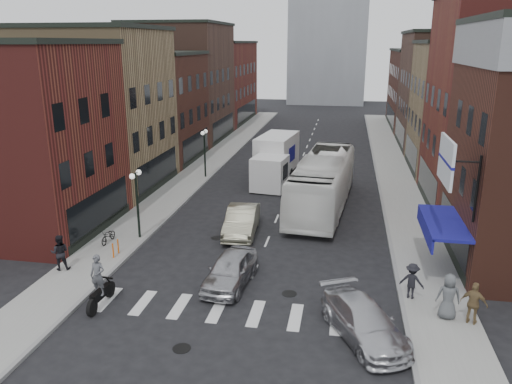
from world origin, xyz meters
TOP-DOWN VIEW (x-y plane):
  - ground at (0.00, 0.00)m, footprint 160.00×160.00m
  - sidewalk_left at (-8.50, 22.00)m, footprint 3.00×74.00m
  - sidewalk_right at (8.50, 22.00)m, footprint 3.00×74.00m
  - curb_left at (-7.00, 22.00)m, footprint 0.20×74.00m
  - curb_right at (7.00, 22.00)m, footprint 0.20×74.00m
  - crosswalk_stripes at (0.00, -3.00)m, footprint 12.00×2.20m
  - bldg_left_near at (-14.99, 4.50)m, footprint 10.30×9.20m
  - bldg_left_mid_a at (-14.99, 14.00)m, footprint 10.30×10.20m
  - bldg_left_mid_b at (-14.99, 24.00)m, footprint 10.30×10.20m
  - bldg_left_far_a at (-14.99, 35.00)m, footprint 10.30×12.20m
  - bldg_left_far_b at (-14.99, 49.00)m, footprint 10.30×16.20m
  - bldg_right_mid_b at (14.99, 24.00)m, footprint 10.30×10.20m
  - bldg_right_far_a at (14.99, 35.00)m, footprint 10.30×12.20m
  - bldg_right_far_b at (14.99, 49.00)m, footprint 10.30×16.20m
  - awning_blue at (8.93, 2.50)m, footprint 1.80×5.00m
  - billboard_sign at (8.59, 0.50)m, footprint 1.52×3.00m
  - streetlamp_near at (-7.40, 4.00)m, footprint 0.32×1.22m
  - streetlamp_far at (-7.40, 18.00)m, footprint 0.32×1.22m
  - bike_rack at (-7.60, 1.30)m, footprint 0.08×0.68m
  - box_truck at (-1.46, 18.12)m, footprint 3.26×8.71m
  - motorcycle_rider at (-5.97, -3.63)m, footprint 0.70×2.41m
  - transit_bus at (2.79, 11.89)m, footprint 4.26×13.42m
  - sedan_left_near at (-0.87, -0.57)m, footprint 2.21×4.64m
  - sedan_left_far at (-1.71, 6.00)m, footprint 2.09×5.08m
  - curb_car at (5.25, -4.01)m, footprint 4.02×5.27m
  - parked_bicycle at (-8.81, 2.92)m, footprint 0.57×1.53m
  - ped_left_solo at (-9.54, -0.79)m, footprint 1.01×0.79m
  - ped_right_a at (7.40, -0.65)m, footprint 1.17×0.81m
  - ped_right_b at (9.60, -2.41)m, footprint 1.18×0.92m
  - ped_right_c at (8.67, -2.14)m, footprint 0.99×0.67m

SIDE VIEW (x-z plane):
  - ground at x=0.00m, z-range 0.00..0.00m
  - curb_left at x=-7.00m, z-range -0.08..0.08m
  - curb_right at x=7.00m, z-range -0.08..0.08m
  - crosswalk_stripes at x=0.00m, z-range -0.01..0.01m
  - sidewalk_left at x=-8.50m, z-range 0.00..0.15m
  - sidewalk_right at x=8.50m, z-range 0.00..0.15m
  - parked_bicycle at x=-8.81m, z-range 0.15..0.95m
  - bike_rack at x=-7.60m, z-range 0.15..0.95m
  - curb_car at x=5.25m, z-range 0.00..1.42m
  - sedan_left_near at x=-0.87m, z-range 0.00..1.53m
  - sedan_left_far at x=-1.71m, z-range 0.00..1.64m
  - ped_right_a at x=7.40m, z-range 0.15..1.79m
  - ped_right_b at x=9.60m, z-range 0.15..1.95m
  - ped_left_solo at x=-9.54m, z-range 0.15..1.98m
  - ped_right_c at x=8.67m, z-range 0.15..2.10m
  - motorcycle_rider at x=-5.97m, z-range -0.08..2.37m
  - box_truck at x=-1.46m, z-range -0.02..3.65m
  - transit_bus at x=2.79m, z-range 0.00..3.68m
  - awning_blue at x=8.93m, z-range 2.24..3.02m
  - streetlamp_near at x=-7.40m, z-range 0.86..4.97m
  - streetlamp_far at x=-7.40m, z-range 0.86..4.97m
  - bldg_right_far_b at x=14.99m, z-range 0.00..10.30m
  - bldg_left_mid_b at x=-14.99m, z-range 0.00..10.30m
  - bldg_left_far_b at x=-14.99m, z-range 0.00..11.30m
  - bldg_right_mid_b at x=14.99m, z-range 0.00..11.30m
  - bldg_left_near at x=-14.99m, z-range 0.00..11.30m
  - billboard_sign at x=8.59m, z-range 4.28..7.98m
  - bldg_right_far_a at x=14.99m, z-range 0.00..12.30m
  - bldg_left_mid_a at x=-14.99m, z-range 0.00..12.30m
  - bldg_left_far_a at x=-14.99m, z-range 0.00..13.30m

